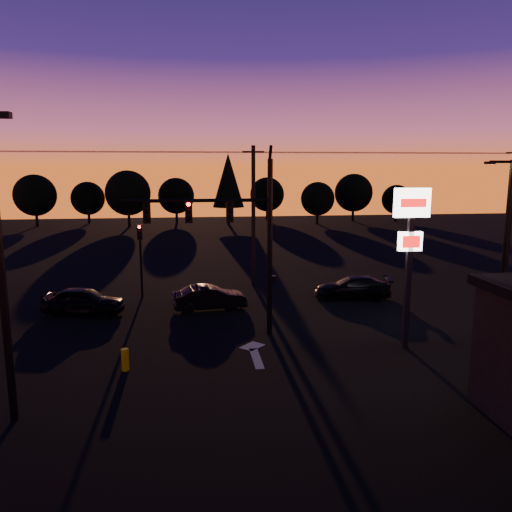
{
  "coord_description": "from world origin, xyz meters",
  "views": [
    {
      "loc": [
        -1.99,
        -17.98,
        7.63
      ],
      "look_at": [
        1.0,
        5.0,
        3.5
      ],
      "focal_mm": 35.0,
      "sensor_mm": 36.0,
      "label": 1
    }
  ],
  "objects_px": {
    "bollard": "(125,360)",
    "car_mid": "(210,298)",
    "car_right": "(353,287)",
    "streetlight": "(505,231)",
    "secondary_signal": "(140,250)",
    "car_left": "(84,301)",
    "traffic_signal_mast": "(234,229)",
    "pylon_sign": "(410,234)"
  },
  "relations": [
    {
      "from": "pylon_sign",
      "to": "streetlight",
      "type": "bearing_deg",
      "value": 30.08
    },
    {
      "from": "secondary_signal",
      "to": "bollard",
      "type": "distance_m",
      "value": 11.3
    },
    {
      "from": "traffic_signal_mast",
      "to": "car_right",
      "type": "xyz_separation_m",
      "value": [
        7.47,
        5.68,
        -4.29
      ]
    },
    {
      "from": "traffic_signal_mast",
      "to": "car_mid",
      "type": "relative_size",
      "value": 2.16
    },
    {
      "from": "bollard",
      "to": "car_left",
      "type": "distance_m",
      "value": 8.46
    },
    {
      "from": "streetlight",
      "to": "secondary_signal",
      "type": "bearing_deg",
      "value": 162.44
    },
    {
      "from": "pylon_sign",
      "to": "traffic_signal_mast",
      "type": "bearing_deg",
      "value": 160.64
    },
    {
      "from": "car_left",
      "to": "secondary_signal",
      "type": "bearing_deg",
      "value": -27.91
    },
    {
      "from": "pylon_sign",
      "to": "car_left",
      "type": "height_order",
      "value": "pylon_sign"
    },
    {
      "from": "traffic_signal_mast",
      "to": "car_left",
      "type": "xyz_separation_m",
      "value": [
        -7.61,
        4.33,
        -4.22
      ]
    },
    {
      "from": "traffic_signal_mast",
      "to": "bollard",
      "type": "bearing_deg",
      "value": -141.91
    },
    {
      "from": "bollard",
      "to": "traffic_signal_mast",
      "type": "bearing_deg",
      "value": 38.09
    },
    {
      "from": "traffic_signal_mast",
      "to": "secondary_signal",
      "type": "height_order",
      "value": "traffic_signal_mast"
    },
    {
      "from": "streetlight",
      "to": "car_mid",
      "type": "relative_size",
      "value": 2.01
    },
    {
      "from": "pylon_sign",
      "to": "bollard",
      "type": "bearing_deg",
      "value": -174.88
    },
    {
      "from": "bollard",
      "to": "car_mid",
      "type": "height_order",
      "value": "car_mid"
    },
    {
      "from": "streetlight",
      "to": "car_right",
      "type": "bearing_deg",
      "value": 147.49
    },
    {
      "from": "car_right",
      "to": "streetlight",
      "type": "bearing_deg",
      "value": 67.44
    },
    {
      "from": "traffic_signal_mast",
      "to": "bollard",
      "type": "relative_size",
      "value": 10.03
    },
    {
      "from": "secondary_signal",
      "to": "streetlight",
      "type": "height_order",
      "value": "streetlight"
    },
    {
      "from": "bollard",
      "to": "car_left",
      "type": "height_order",
      "value": "car_left"
    },
    {
      "from": "traffic_signal_mast",
      "to": "secondary_signal",
      "type": "relative_size",
      "value": 1.97
    },
    {
      "from": "bollard",
      "to": "car_mid",
      "type": "relative_size",
      "value": 0.22
    },
    {
      "from": "car_mid",
      "to": "traffic_signal_mast",
      "type": "bearing_deg",
      "value": -174.69
    },
    {
      "from": "streetlight",
      "to": "car_mid",
      "type": "bearing_deg",
      "value": 169.22
    },
    {
      "from": "car_mid",
      "to": "car_right",
      "type": "distance_m",
      "value": 8.57
    },
    {
      "from": "car_mid",
      "to": "car_right",
      "type": "height_order",
      "value": "car_mid"
    },
    {
      "from": "pylon_sign",
      "to": "secondary_signal",
      "type": "bearing_deg",
      "value": 140.23
    },
    {
      "from": "streetlight",
      "to": "car_right",
      "type": "height_order",
      "value": "streetlight"
    },
    {
      "from": "secondary_signal",
      "to": "car_mid",
      "type": "distance_m",
      "value": 5.46
    },
    {
      "from": "traffic_signal_mast",
      "to": "streetlight",
      "type": "height_order",
      "value": "traffic_signal_mast"
    },
    {
      "from": "secondary_signal",
      "to": "car_right",
      "type": "relative_size",
      "value": 0.98
    },
    {
      "from": "car_mid",
      "to": "car_right",
      "type": "xyz_separation_m",
      "value": [
        8.47,
        1.31,
        -0.01
      ]
    },
    {
      "from": "bollard",
      "to": "car_left",
      "type": "relative_size",
      "value": 0.2
    },
    {
      "from": "pylon_sign",
      "to": "streetlight",
      "type": "xyz_separation_m",
      "value": [
        6.91,
        4.0,
        -0.49
      ]
    },
    {
      "from": "pylon_sign",
      "to": "bollard",
      "type": "distance_m",
      "value": 12.49
    },
    {
      "from": "traffic_signal_mast",
      "to": "secondary_signal",
      "type": "bearing_deg",
      "value": 123.19
    },
    {
      "from": "secondary_signal",
      "to": "pylon_sign",
      "type": "bearing_deg",
      "value": -39.77
    },
    {
      "from": "secondary_signal",
      "to": "pylon_sign",
      "type": "xyz_separation_m",
      "value": [
        12.0,
        -9.99,
        2.05
      ]
    },
    {
      "from": "pylon_sign",
      "to": "car_mid",
      "type": "bearing_deg",
      "value": 139.76
    },
    {
      "from": "secondary_signal",
      "to": "bollard",
      "type": "bearing_deg",
      "value": -87.96
    },
    {
      "from": "streetlight",
      "to": "bollard",
      "type": "bearing_deg",
      "value": -164.77
    }
  ]
}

